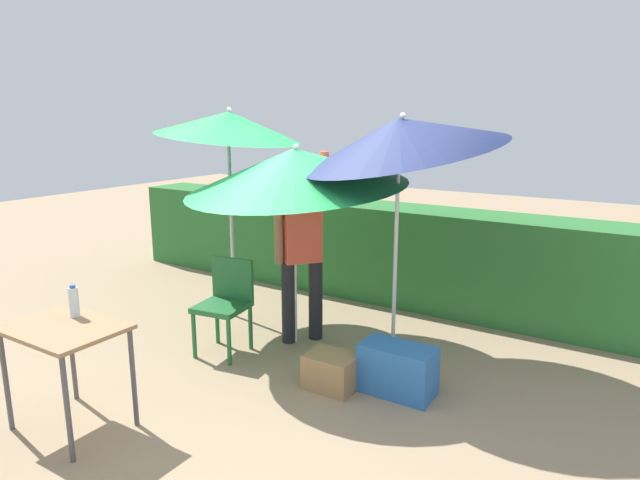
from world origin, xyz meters
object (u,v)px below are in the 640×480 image
at_px(umbrella_orange, 401,136).
at_px(umbrella_yellow, 229,125).
at_px(folding_table, 66,339).
at_px(bottle_water, 74,302).
at_px(chair_plastic, 226,300).
at_px(crate_cardboard, 332,371).
at_px(umbrella_rainbow, 295,168).
at_px(person_vendor, 302,250).
at_px(cooler_box, 397,370).

height_order(umbrella_orange, umbrella_yellow, umbrella_orange).
distance_m(folding_table, bottle_water, 0.28).
bearing_deg(bottle_water, folding_table, -56.42).
relative_size(umbrella_yellow, folding_table, 2.92).
bearing_deg(chair_plastic, crate_cardboard, -4.88).
relative_size(umbrella_rainbow, umbrella_yellow, 0.91).
bearing_deg(chair_plastic, umbrella_orange, 28.30).
distance_m(umbrella_yellow, chair_plastic, 1.86).
distance_m(chair_plastic, crate_cardboard, 1.29).
bearing_deg(person_vendor, chair_plastic, -127.67).
xyz_separation_m(umbrella_rainbow, folding_table, (-0.49, -2.12, -1.05)).
distance_m(umbrella_orange, crate_cardboard, 2.08).
bearing_deg(umbrella_yellow, chair_plastic, -53.69).
bearing_deg(crate_cardboard, bottle_water, -135.63).
bearing_deg(chair_plastic, umbrella_rainbow, 48.36).
relative_size(chair_plastic, bottle_water, 3.71).
xyz_separation_m(umbrella_yellow, folding_table, (0.52, -2.37, -1.43)).
xyz_separation_m(umbrella_orange, chair_plastic, (-1.40, -0.75, -1.53)).
relative_size(umbrella_orange, person_vendor, 1.30).
height_order(umbrella_rainbow, crate_cardboard, umbrella_rainbow).
bearing_deg(umbrella_orange, crate_cardboard, -101.05).
xyz_separation_m(umbrella_rainbow, umbrella_orange, (0.95, 0.24, 0.30)).
distance_m(umbrella_rainbow, umbrella_orange, 1.02).
distance_m(umbrella_orange, bottle_water, 2.93).
bearing_deg(umbrella_rainbow, umbrella_orange, 14.44).
xyz_separation_m(umbrella_rainbow, person_vendor, (0.01, 0.09, -0.80)).
xyz_separation_m(umbrella_orange, person_vendor, (-0.94, -0.15, -1.10)).
height_order(umbrella_yellow, folding_table, umbrella_yellow).
height_order(folding_table, bottle_water, bottle_water).
distance_m(umbrella_rainbow, chair_plastic, 1.40).
height_order(umbrella_rainbow, bottle_water, umbrella_rainbow).
bearing_deg(bottle_water, umbrella_yellow, 100.56).
bearing_deg(crate_cardboard, umbrella_yellow, 154.26).
height_order(umbrella_orange, crate_cardboard, umbrella_orange).
relative_size(person_vendor, cooler_box, 3.15).
distance_m(umbrella_yellow, cooler_box, 3.05).
xyz_separation_m(person_vendor, chair_plastic, (-0.46, -0.60, -0.42)).
distance_m(crate_cardboard, bottle_water, 2.07).
xyz_separation_m(chair_plastic, bottle_water, (-0.14, -1.45, 0.38)).
xyz_separation_m(person_vendor, folding_table, (-0.50, -2.21, -0.25)).
distance_m(chair_plastic, folding_table, 1.62).
height_order(person_vendor, folding_table, person_vendor).
bearing_deg(umbrella_rainbow, bottle_water, -106.96).
xyz_separation_m(cooler_box, crate_cardboard, (-0.50, -0.21, -0.06)).
bearing_deg(chair_plastic, cooler_box, 3.46).
xyz_separation_m(umbrella_yellow, crate_cardboard, (1.79, -0.86, -1.97)).
relative_size(person_vendor, folding_table, 2.35).
relative_size(umbrella_rainbow, chair_plastic, 2.38).
height_order(umbrella_orange, bottle_water, umbrella_orange).
height_order(umbrella_orange, cooler_box, umbrella_orange).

